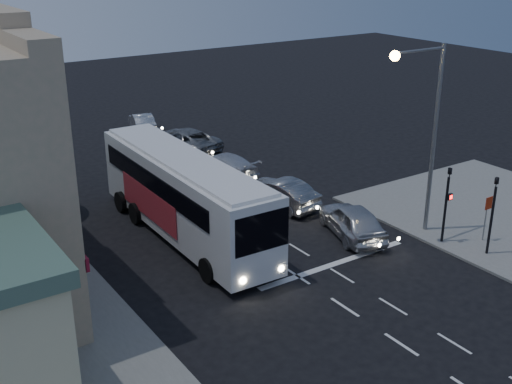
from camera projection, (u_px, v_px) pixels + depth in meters
ground at (328, 296)px, 25.68m from camera, size 120.00×120.00×0.00m
road_markings at (303, 257)px, 28.91m from camera, size 8.00×30.55×0.01m
tour_bus at (184, 194)px, 30.27m from camera, size 3.12×13.16×4.02m
car_suv at (352, 220)px, 30.75m from camera, size 3.21×5.08×1.61m
car_sedan_a at (279, 193)px, 34.26m from camera, size 2.40×4.93×1.56m
car_sedan_b at (223, 166)px, 38.64m from camera, size 2.88×5.35×1.47m
car_sedan_c at (182, 140)px, 43.36m from camera, size 4.07×6.35×1.63m
car_extra at (142, 122)px, 48.30m from camera, size 2.40×4.37×1.36m
traffic_signal_main at (447, 196)px, 29.36m from camera, size 0.25×0.35×4.10m
traffic_signal_side at (493, 206)px, 28.20m from camera, size 0.18×0.15×4.10m
regulatory_sign at (487, 211)px, 29.76m from camera, size 0.45×0.12×2.20m
streetlight at (427, 120)px, 29.14m from camera, size 3.32×0.44×9.00m
street_tree at (6, 134)px, 31.43m from camera, size 4.00×4.00×6.20m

